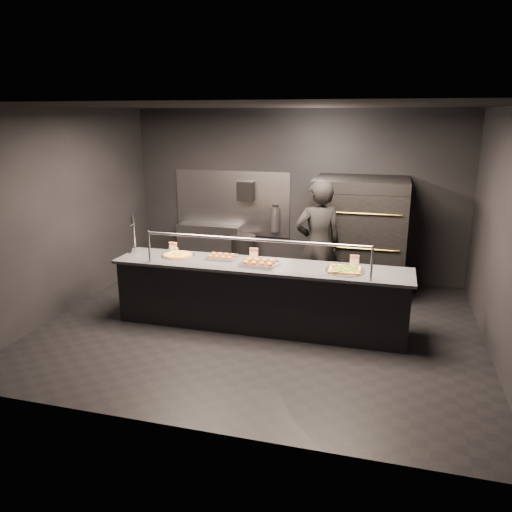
{
  "coord_description": "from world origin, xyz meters",
  "views": [
    {
      "loc": [
        1.67,
        -6.32,
        2.89
      ],
      "look_at": [
        -0.11,
        0.2,
        0.97
      ],
      "focal_mm": 35.0,
      "sensor_mm": 36.0,
      "label": 1
    }
  ],
  "objects_px": {
    "service_counter": "(260,296)",
    "pizza_oven": "(359,235)",
    "beer_tap": "(134,241)",
    "fire_extinguisher": "(275,219)",
    "slider_tray_b": "(259,263)",
    "slider_tray_a": "(222,257)",
    "worker": "(318,245)",
    "towel_dispenser": "(246,191)",
    "square_pizza": "(345,270)",
    "trash_bin": "(244,255)",
    "prep_shelf": "(210,248)",
    "round_pizza": "(178,255)"
  },
  "relations": [
    {
      "from": "service_counter",
      "to": "worker",
      "type": "height_order",
      "value": "worker"
    },
    {
      "from": "pizza_oven",
      "to": "square_pizza",
      "type": "xyz_separation_m",
      "value": [
        -0.05,
        -1.91,
        -0.03
      ]
    },
    {
      "from": "service_counter",
      "to": "prep_shelf",
      "type": "xyz_separation_m",
      "value": [
        -1.6,
        2.32,
        -0.01
      ]
    },
    {
      "from": "slider_tray_a",
      "to": "slider_tray_b",
      "type": "xyz_separation_m",
      "value": [
        0.6,
        -0.17,
        0.0
      ]
    },
    {
      "from": "pizza_oven",
      "to": "trash_bin",
      "type": "distance_m",
      "value": 2.2
    },
    {
      "from": "prep_shelf",
      "to": "square_pizza",
      "type": "height_order",
      "value": "square_pizza"
    },
    {
      "from": "pizza_oven",
      "to": "slider_tray_a",
      "type": "xyz_separation_m",
      "value": [
        -1.8,
        -1.76,
        -0.02
      ]
    },
    {
      "from": "beer_tap",
      "to": "trash_bin",
      "type": "relative_size",
      "value": 0.8
    },
    {
      "from": "pizza_oven",
      "to": "square_pizza",
      "type": "relative_size",
      "value": 3.67
    },
    {
      "from": "worker",
      "to": "square_pizza",
      "type": "bearing_deg",
      "value": 91.65
    },
    {
      "from": "pizza_oven",
      "to": "fire_extinguisher",
      "type": "distance_m",
      "value": 1.63
    },
    {
      "from": "beer_tap",
      "to": "round_pizza",
      "type": "distance_m",
      "value": 0.72
    },
    {
      "from": "square_pizza",
      "to": "worker",
      "type": "distance_m",
      "value": 1.1
    },
    {
      "from": "slider_tray_a",
      "to": "slider_tray_b",
      "type": "distance_m",
      "value": 0.62
    },
    {
      "from": "towel_dispenser",
      "to": "square_pizza",
      "type": "bearing_deg",
      "value": -49.46
    },
    {
      "from": "towel_dispenser",
      "to": "round_pizza",
      "type": "xyz_separation_m",
      "value": [
        -0.35,
        -2.31,
        -0.61
      ]
    },
    {
      "from": "service_counter",
      "to": "pizza_oven",
      "type": "height_order",
      "value": "pizza_oven"
    },
    {
      "from": "service_counter",
      "to": "trash_bin",
      "type": "bearing_deg",
      "value": 112.06
    },
    {
      "from": "prep_shelf",
      "to": "square_pizza",
      "type": "xyz_separation_m",
      "value": [
        2.75,
        -2.33,
        0.49
      ]
    },
    {
      "from": "pizza_oven",
      "to": "fire_extinguisher",
      "type": "height_order",
      "value": "pizza_oven"
    },
    {
      "from": "fire_extinguisher",
      "to": "round_pizza",
      "type": "height_order",
      "value": "fire_extinguisher"
    },
    {
      "from": "service_counter",
      "to": "beer_tap",
      "type": "xyz_separation_m",
      "value": [
        -1.95,
        0.1,
        0.63
      ]
    },
    {
      "from": "fire_extinguisher",
      "to": "square_pizza",
      "type": "relative_size",
      "value": 0.97
    },
    {
      "from": "service_counter",
      "to": "trash_bin",
      "type": "xyz_separation_m",
      "value": [
        -0.9,
        2.22,
        -0.09
      ]
    },
    {
      "from": "slider_tray_a",
      "to": "worker",
      "type": "bearing_deg",
      "value": 33.52
    },
    {
      "from": "trash_bin",
      "to": "towel_dispenser",
      "type": "bearing_deg",
      "value": 90.0
    },
    {
      "from": "pizza_oven",
      "to": "worker",
      "type": "relative_size",
      "value": 0.96
    },
    {
      "from": "worker",
      "to": "towel_dispenser",
      "type": "bearing_deg",
      "value": -68.03
    },
    {
      "from": "prep_shelf",
      "to": "slider_tray_b",
      "type": "relative_size",
      "value": 2.16
    },
    {
      "from": "pizza_oven",
      "to": "fire_extinguisher",
      "type": "xyz_separation_m",
      "value": [
        -1.55,
        0.5,
        0.09
      ]
    },
    {
      "from": "towel_dispenser",
      "to": "worker",
      "type": "bearing_deg",
      "value": -42.51
    },
    {
      "from": "towel_dispenser",
      "to": "slider_tray_b",
      "type": "xyz_separation_m",
      "value": [
        0.9,
        -2.43,
        -0.6
      ]
    },
    {
      "from": "pizza_oven",
      "to": "beer_tap",
      "type": "distance_m",
      "value": 3.63
    },
    {
      "from": "prep_shelf",
      "to": "round_pizza",
      "type": "distance_m",
      "value": 2.31
    },
    {
      "from": "service_counter",
      "to": "worker",
      "type": "xyz_separation_m",
      "value": [
        0.65,
        0.97,
        0.53
      ]
    },
    {
      "from": "round_pizza",
      "to": "trash_bin",
      "type": "xyz_separation_m",
      "value": [
        0.35,
        2.14,
        -0.56
      ]
    },
    {
      "from": "worker",
      "to": "fire_extinguisher",
      "type": "bearing_deg",
      "value": -80.55
    },
    {
      "from": "fire_extinguisher",
      "to": "square_pizza",
      "type": "distance_m",
      "value": 2.85
    },
    {
      "from": "fire_extinguisher",
      "to": "slider_tray_b",
      "type": "relative_size",
      "value": 0.91
    },
    {
      "from": "pizza_oven",
      "to": "prep_shelf",
      "type": "distance_m",
      "value": 2.88
    },
    {
      "from": "square_pizza",
      "to": "slider_tray_b",
      "type": "bearing_deg",
      "value": -178.89
    },
    {
      "from": "towel_dispenser",
      "to": "square_pizza",
      "type": "relative_size",
      "value": 0.67
    },
    {
      "from": "beer_tap",
      "to": "slider_tray_b",
      "type": "xyz_separation_m",
      "value": [
        1.95,
        -0.13,
        -0.14
      ]
    },
    {
      "from": "pizza_oven",
      "to": "slider_tray_b",
      "type": "height_order",
      "value": "pizza_oven"
    },
    {
      "from": "slider_tray_a",
      "to": "prep_shelf",
      "type": "bearing_deg",
      "value": 114.62
    },
    {
      "from": "towel_dispenser",
      "to": "slider_tray_a",
      "type": "bearing_deg",
      "value": -82.42
    },
    {
      "from": "prep_shelf",
      "to": "beer_tap",
      "type": "xyz_separation_m",
      "value": [
        -0.35,
        -2.22,
        0.64
      ]
    },
    {
      "from": "square_pizza",
      "to": "fire_extinguisher",
      "type": "bearing_deg",
      "value": 121.95
    },
    {
      "from": "beer_tap",
      "to": "slider_tray_a",
      "type": "distance_m",
      "value": 1.36
    },
    {
      "from": "pizza_oven",
      "to": "trash_bin",
      "type": "relative_size",
      "value": 2.54
    }
  ]
}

